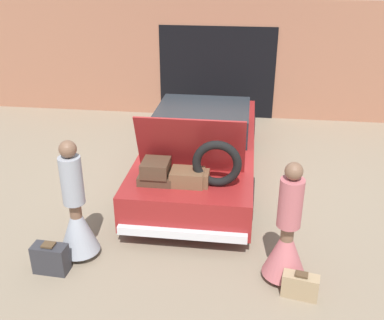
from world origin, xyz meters
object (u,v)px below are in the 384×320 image
Objects in this scene: suitcase_beside_left_person at (51,258)px; suitcase_beside_right_person at (300,286)px; person_right at (287,239)px; person_left at (76,216)px; car at (201,147)px.

suitcase_beside_right_person is (3.15, -0.06, -0.04)m from suitcase_beside_left_person.
suitcase_beside_right_person is (0.18, -0.32, -0.43)m from person_right.
suitcase_beside_right_person is (2.90, -0.45, -0.46)m from person_left.
person_left is 3.72× the size of suitcase_beside_right_person.
person_right is 3.56× the size of suitcase_beside_right_person.
car is 10.43× the size of suitcase_beside_right_person.
person_left is at bearing -117.59° from car.
suitcase_beside_right_person is at bearing 76.98° from person_left.
suitcase_beside_left_person is 3.15m from suitcase_beside_right_person.
car is at bearing 30.15° from person_right.
person_right is (1.36, -2.73, 0.02)m from car.
suitcase_beside_right_person is at bearing -63.23° from car.
suitcase_beside_left_person is (-1.61, -3.00, -0.37)m from car.
car reaches higher than person_right.
suitcase_beside_left_person is at bearing 179.00° from suitcase_beside_right_person.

